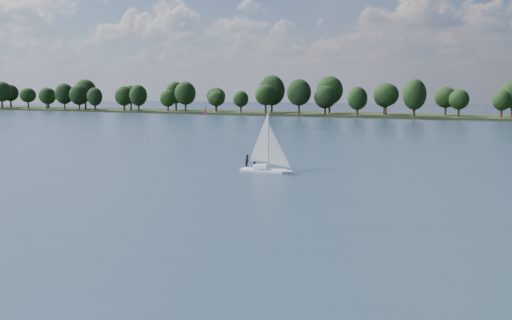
% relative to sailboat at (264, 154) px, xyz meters
% --- Properties ---
extents(ground, '(700.00, 700.00, 0.00)m').
position_rel_sailboat_xyz_m(ground, '(0.81, 54.90, -2.27)').
color(ground, '#233342').
rests_on(ground, ground).
extents(far_shore, '(660.00, 40.00, 1.50)m').
position_rel_sailboat_xyz_m(far_shore, '(0.81, 166.90, -2.27)').
color(far_shore, black).
rests_on(far_shore, ground).
extents(sailboat, '(6.31, 2.32, 8.12)m').
position_rel_sailboat_xyz_m(sailboat, '(0.00, 0.00, 0.00)').
color(sailboat, white).
rests_on(sailboat, ground).
extents(dinghy_pink, '(3.20, 2.87, 4.97)m').
position_rel_sailboat_xyz_m(dinghy_pink, '(-89.08, 125.85, -1.10)').
color(dinghy_pink, silver).
rests_on(dinghy_pink, ground).
extents(pontoon, '(4.30, 2.72, 0.50)m').
position_rel_sailboat_xyz_m(pontoon, '(-161.67, 148.04, -2.27)').
color(pontoon, '#55585A').
rests_on(pontoon, ground).
extents(treeline, '(562.65, 74.03, 18.11)m').
position_rel_sailboat_xyz_m(treeline, '(-11.66, 163.06, 5.81)').
color(treeline, black).
rests_on(treeline, ground).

